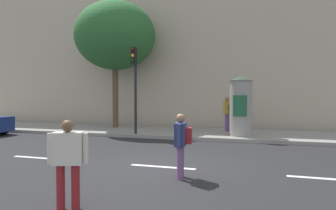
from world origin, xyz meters
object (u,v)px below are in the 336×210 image
at_px(traffic_light, 135,76).
at_px(pedestrian_with_bag, 181,140).
at_px(street_tree, 115,36).
at_px(poster_column, 241,106).
at_px(pedestrian_with_backpack, 228,110).
at_px(pedestrian_in_red_top, 68,157).

relative_size(traffic_light, pedestrian_with_bag, 2.66).
bearing_deg(street_tree, poster_column, -14.06).
relative_size(traffic_light, poster_column, 1.51).
xyz_separation_m(poster_column, street_tree, (-6.99, 1.75, 3.78)).
bearing_deg(traffic_light, pedestrian_with_backpack, 30.83).
relative_size(pedestrian_with_bag, pedestrian_with_backpack, 0.86).
bearing_deg(pedestrian_with_backpack, pedestrian_with_bag, -90.64).
relative_size(pedestrian_in_red_top, pedestrian_with_bag, 1.01).
xyz_separation_m(poster_column, pedestrian_in_red_top, (-2.14, -9.42, -0.60)).
xyz_separation_m(traffic_light, pedestrian_with_bag, (3.87, -6.17, -1.94)).
distance_m(street_tree, pedestrian_with_bag, 11.53).
height_order(pedestrian_in_red_top, pedestrian_with_bag, pedestrian_in_red_top).
height_order(pedestrian_with_bag, pedestrian_with_backpack, pedestrian_with_backpack).
height_order(traffic_light, pedestrian_with_backpack, traffic_light).
bearing_deg(pedestrian_with_backpack, poster_column, -64.54).
bearing_deg(traffic_light, pedestrian_in_red_top, -73.45).
bearing_deg(pedestrian_in_red_top, traffic_light, 106.55).
height_order(street_tree, pedestrian_with_bag, street_tree).
bearing_deg(pedestrian_in_red_top, poster_column, 77.18).
bearing_deg(pedestrian_in_red_top, pedestrian_with_bag, 61.93).
distance_m(traffic_light, pedestrian_in_red_top, 9.20).
distance_m(street_tree, pedestrian_with_backpack, 7.45).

